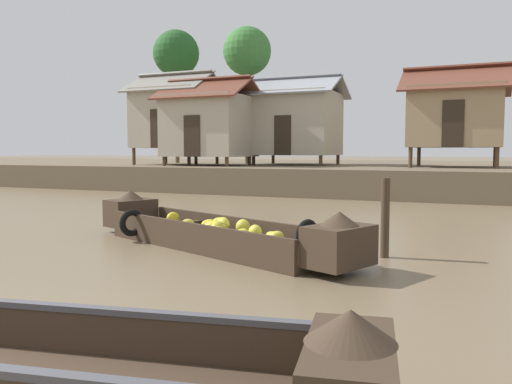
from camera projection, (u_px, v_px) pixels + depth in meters
The scene contains 10 objects.
ground_plane at pixel (307, 221), 12.89m from camera, with size 300.00×300.00×0.00m, color #726047.
riverbank_strip at pixel (401, 174), 27.44m from camera, with size 160.00×20.00×1.06m, color brown.
banana_boat at pixel (214, 232), 9.29m from camera, with size 6.10×3.25×0.89m.
stilt_house_left at pixel (176, 117), 25.84m from camera, with size 4.18×3.67×4.53m.
stilt_house_mid_left at pixel (210, 125), 24.19m from camera, with size 4.26×3.74×4.03m.
stilt_house_mid_right at pixel (295, 123), 25.17m from camera, with size 4.57×3.90×4.26m.
stilt_house_right at pixel (456, 116), 21.60m from camera, with size 4.26×3.89×4.17m.
palm_tree_near at pixel (176, 54), 29.24m from camera, with size 2.58×2.58×7.40m.
palm_tree_mid at pixel (247, 52), 27.14m from camera, with size 2.51×2.51×7.09m.
mooring_post at pixel (385, 218), 8.48m from camera, with size 0.14×0.14×1.30m, color #423323.
Camera 1 is at (3.93, -2.24, 1.73)m, focal length 36.76 mm.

